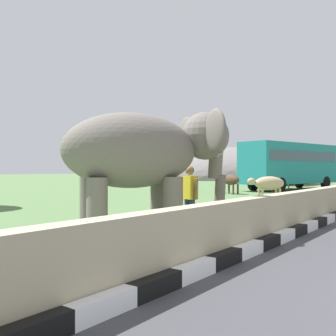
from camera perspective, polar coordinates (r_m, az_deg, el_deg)
The scene contains 10 objects.
striped_curb at distance 6.17m, azimuth 6.12°, elevation -13.80°, with size 16.20×0.20×0.24m.
barrier_parapet at distance 8.30m, azimuth 12.58°, elevation -7.60°, with size 28.00×0.36×1.00m, color tan.
elephant at distance 8.99m, azimuth -3.19°, elevation 2.19°, with size 3.95×3.53×2.96m.
person_handler at distance 9.93m, azimuth 3.17°, elevation -3.91°, with size 0.37×0.64×1.66m.
bus_teal at distance 31.40m, azimuth 17.37°, elevation 0.77°, with size 9.98×4.67×3.50m.
bus_red at distance 42.36m, azimuth 16.89°, elevation 0.52°, with size 8.92×2.61×3.50m.
cow_near at distance 25.24m, azimuth 9.07°, elevation -1.76°, with size 1.18×1.89×1.23m.
cow_mid at distance 19.38m, azimuth 14.38°, elevation -2.24°, with size 1.70×1.55×1.23m.
cow_far at distance 33.57m, azimuth 16.49°, elevation -1.36°, with size 1.72×1.53×1.23m.
hill_east at distance 68.56m, azimuth 8.39°, elevation -1.48°, with size 34.16×27.33×10.63m.
Camera 1 is at (-5.53, 1.21, 1.57)m, focal length 42.01 mm.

